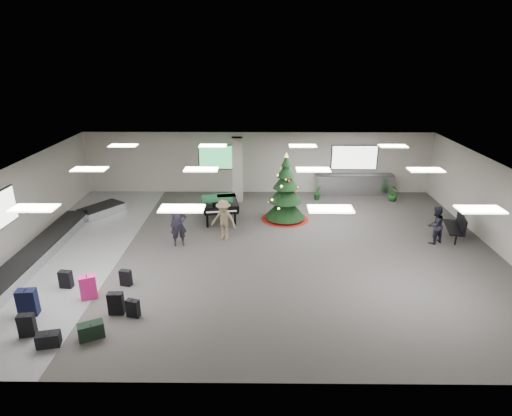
{
  "coord_description": "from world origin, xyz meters",
  "views": [
    {
      "loc": [
        0.1,
        -14.75,
        7.16
      ],
      "look_at": [
        -0.05,
        1.0,
        1.3
      ],
      "focal_mm": 30.0,
      "sensor_mm": 36.0,
      "label": 1
    }
  ],
  "objects_px": {
    "christmas_tree": "(285,197)",
    "traveler_b": "(224,220)",
    "grand_piano": "(220,204)",
    "service_counter": "(353,184)",
    "bench": "(457,225)",
    "potted_plant_right": "(393,193)",
    "pink_suitcase": "(88,287)",
    "traveler_a": "(178,225)",
    "potted_plant_left": "(318,192)",
    "baggage_carousel": "(51,244)",
    "traveler_bench": "(435,225)"
  },
  "relations": [
    {
      "from": "potted_plant_left",
      "to": "pink_suitcase",
      "type": "bearing_deg",
      "value": -131.27
    },
    {
      "from": "service_counter",
      "to": "pink_suitcase",
      "type": "height_order",
      "value": "service_counter"
    },
    {
      "from": "bench",
      "to": "potted_plant_right",
      "type": "distance_m",
      "value": 4.69
    },
    {
      "from": "baggage_carousel",
      "to": "potted_plant_right",
      "type": "bearing_deg",
      "value": 21.33
    },
    {
      "from": "potted_plant_right",
      "to": "baggage_carousel",
      "type": "bearing_deg",
      "value": -158.67
    },
    {
      "from": "christmas_tree",
      "to": "grand_piano",
      "type": "relative_size",
      "value": 1.41
    },
    {
      "from": "bench",
      "to": "potted_plant_right",
      "type": "bearing_deg",
      "value": 118.44
    },
    {
      "from": "grand_piano",
      "to": "potted_plant_left",
      "type": "relative_size",
      "value": 2.79
    },
    {
      "from": "grand_piano",
      "to": "potted_plant_left",
      "type": "distance_m",
      "value": 5.53
    },
    {
      "from": "pink_suitcase",
      "to": "potted_plant_left",
      "type": "xyz_separation_m",
      "value": [
        8.13,
        9.26,
        0.01
      ]
    },
    {
      "from": "pink_suitcase",
      "to": "traveler_a",
      "type": "height_order",
      "value": "traveler_a"
    },
    {
      "from": "service_counter",
      "to": "bench",
      "type": "xyz_separation_m",
      "value": [
        2.99,
        -5.56,
        0.04
      ]
    },
    {
      "from": "baggage_carousel",
      "to": "potted_plant_right",
      "type": "height_order",
      "value": "potted_plant_right"
    },
    {
      "from": "bench",
      "to": "traveler_b",
      "type": "xyz_separation_m",
      "value": [
        -9.32,
        -0.17,
        0.24
      ]
    },
    {
      "from": "bench",
      "to": "traveler_a",
      "type": "xyz_separation_m",
      "value": [
        -11.0,
        -0.76,
        0.26
      ]
    },
    {
      "from": "traveler_a",
      "to": "potted_plant_left",
      "type": "relative_size",
      "value": 2.2
    },
    {
      "from": "traveler_a",
      "to": "traveler_bench",
      "type": "height_order",
      "value": "traveler_a"
    },
    {
      "from": "baggage_carousel",
      "to": "pink_suitcase",
      "type": "bearing_deg",
      "value": -51.26
    },
    {
      "from": "christmas_tree",
      "to": "potted_plant_left",
      "type": "distance_m",
      "value": 3.28
    },
    {
      "from": "grand_piano",
      "to": "potted_plant_right",
      "type": "xyz_separation_m",
      "value": [
        8.41,
        2.79,
        -0.38
      ]
    },
    {
      "from": "pink_suitcase",
      "to": "bench",
      "type": "height_order",
      "value": "bench"
    },
    {
      "from": "grand_piano",
      "to": "potted_plant_right",
      "type": "distance_m",
      "value": 8.87
    },
    {
      "from": "traveler_a",
      "to": "potted_plant_right",
      "type": "height_order",
      "value": "traveler_a"
    },
    {
      "from": "baggage_carousel",
      "to": "service_counter",
      "type": "xyz_separation_m",
      "value": [
        12.84,
        6.73,
        0.33
      ]
    },
    {
      "from": "service_counter",
      "to": "potted_plant_right",
      "type": "height_order",
      "value": "service_counter"
    },
    {
      "from": "christmas_tree",
      "to": "traveler_b",
      "type": "distance_m",
      "value": 3.37
    },
    {
      "from": "service_counter",
      "to": "traveler_bench",
      "type": "distance_m",
      "value": 6.33
    },
    {
      "from": "traveler_b",
      "to": "bench",
      "type": "bearing_deg",
      "value": 21.07
    },
    {
      "from": "service_counter",
      "to": "traveler_bench",
      "type": "height_order",
      "value": "traveler_bench"
    },
    {
      "from": "baggage_carousel",
      "to": "christmas_tree",
      "type": "height_order",
      "value": "christmas_tree"
    },
    {
      "from": "service_counter",
      "to": "bench",
      "type": "height_order",
      "value": "service_counter"
    },
    {
      "from": "baggage_carousel",
      "to": "potted_plant_left",
      "type": "bearing_deg",
      "value": 28.32
    },
    {
      "from": "bench",
      "to": "traveler_a",
      "type": "height_order",
      "value": "traveler_a"
    },
    {
      "from": "pink_suitcase",
      "to": "potted_plant_right",
      "type": "height_order",
      "value": "potted_plant_right"
    },
    {
      "from": "service_counter",
      "to": "traveler_a",
      "type": "relative_size",
      "value": 2.38
    },
    {
      "from": "bench",
      "to": "traveler_bench",
      "type": "distance_m",
      "value": 1.18
    },
    {
      "from": "traveler_a",
      "to": "traveler_b",
      "type": "relative_size",
      "value": 1.03
    },
    {
      "from": "bench",
      "to": "traveler_b",
      "type": "bearing_deg",
      "value": -165.6
    },
    {
      "from": "service_counter",
      "to": "traveler_a",
      "type": "bearing_deg",
      "value": -141.75
    },
    {
      "from": "christmas_tree",
      "to": "traveler_a",
      "type": "relative_size",
      "value": 1.79
    },
    {
      "from": "service_counter",
      "to": "traveler_b",
      "type": "xyz_separation_m",
      "value": [
        -6.33,
        -5.73,
        0.28
      ]
    },
    {
      "from": "pink_suitcase",
      "to": "traveler_bench",
      "type": "bearing_deg",
      "value": -5.16
    },
    {
      "from": "christmas_tree",
      "to": "bench",
      "type": "xyz_separation_m",
      "value": [
        6.76,
        -2.01,
        -0.46
      ]
    },
    {
      "from": "traveler_b",
      "to": "potted_plant_right",
      "type": "distance_m",
      "value": 9.37
    },
    {
      "from": "potted_plant_left",
      "to": "christmas_tree",
      "type": "bearing_deg",
      "value": -123.79
    },
    {
      "from": "grand_piano",
      "to": "traveler_b",
      "type": "height_order",
      "value": "traveler_b"
    },
    {
      "from": "bench",
      "to": "potted_plant_right",
      "type": "height_order",
      "value": "bench"
    },
    {
      "from": "baggage_carousel",
      "to": "traveler_a",
      "type": "distance_m",
      "value": 4.89
    },
    {
      "from": "christmas_tree",
      "to": "traveler_b",
      "type": "height_order",
      "value": "christmas_tree"
    },
    {
      "from": "traveler_b",
      "to": "christmas_tree",
      "type": "bearing_deg",
      "value": 60.37
    }
  ]
}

